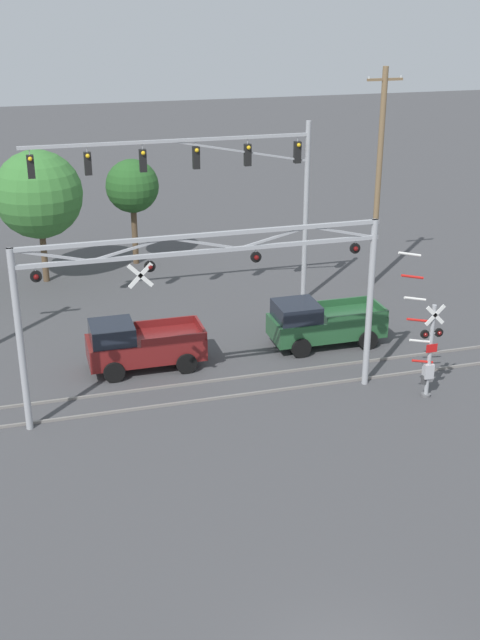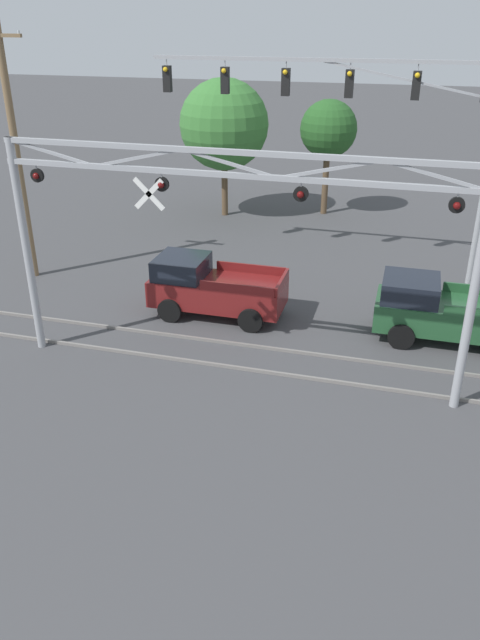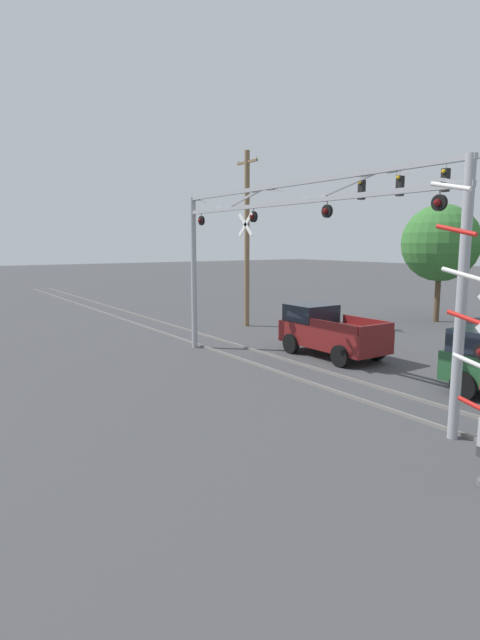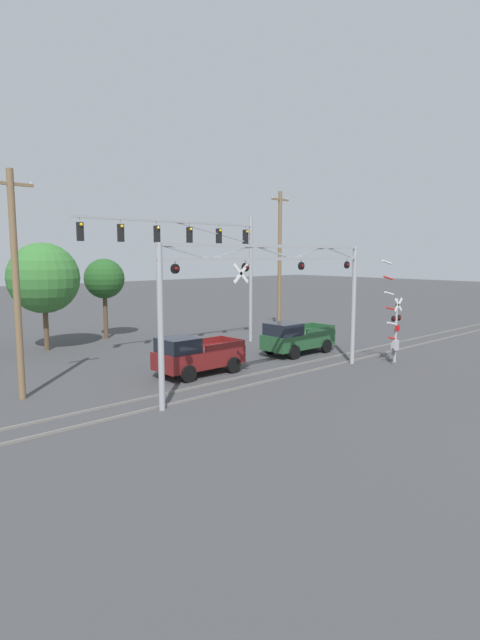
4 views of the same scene
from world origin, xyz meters
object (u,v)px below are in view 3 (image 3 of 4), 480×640
crossing_gantry (286,243)px  pickup_truck_lead (329,332)px  utility_pole_left (247,238)px  background_tree_beyond_span (440,243)px

crossing_gantry → pickup_truck_lead: size_ratio=2.78×
crossing_gantry → utility_pole_left: utility_pole_left is taller
crossing_gantry → background_tree_beyond_span: (-4.81, 15.44, 0.01)m
pickup_truck_lead → utility_pole_left: bearing=169.3°
crossing_gantry → utility_pole_left: 11.12m
utility_pole_left → crossing_gantry: bearing=-28.3°
utility_pole_left → background_tree_beyond_span: size_ratio=1.39×
crossing_gantry → pickup_truck_lead: (-1.77, 3.75, -3.57)m
pickup_truck_lead → background_tree_beyond_span: bearing=104.6°
background_tree_beyond_span → pickup_truck_lead: bearing=-75.4°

